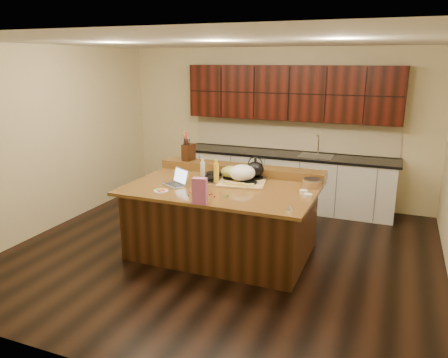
% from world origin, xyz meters
% --- Properties ---
extents(room, '(5.52, 5.02, 2.72)m').
position_xyz_m(room, '(0.00, 0.00, 1.35)').
color(room, black).
rests_on(room, ground).
extents(island, '(2.40, 1.60, 0.92)m').
position_xyz_m(island, '(0.00, 0.00, 0.46)').
color(island, black).
rests_on(island, ground).
extents(back_ledge, '(2.40, 0.30, 0.12)m').
position_xyz_m(back_ledge, '(0.00, 0.70, 0.98)').
color(back_ledge, black).
rests_on(back_ledge, island).
extents(cooktop, '(0.92, 0.52, 0.05)m').
position_xyz_m(cooktop, '(0.00, 0.30, 0.94)').
color(cooktop, gray).
rests_on(cooktop, island).
extents(back_counter, '(3.70, 0.66, 2.40)m').
position_xyz_m(back_counter, '(0.30, 2.23, 0.98)').
color(back_counter, silver).
rests_on(back_counter, ground).
extents(kettle, '(0.29, 0.29, 0.21)m').
position_xyz_m(kettle, '(0.30, 0.43, 1.07)').
color(kettle, black).
rests_on(kettle, cooktop).
extents(green_bowl, '(0.32, 0.32, 0.15)m').
position_xyz_m(green_bowl, '(0.00, 0.30, 1.04)').
color(green_bowl, olive).
rests_on(green_bowl, cooktop).
extents(laptop, '(0.38, 0.36, 0.21)m').
position_xyz_m(laptop, '(-0.56, -0.18, 0.98)').
color(laptop, '#B7B7BC').
rests_on(laptop, island).
extents(oil_bottle, '(0.08, 0.08, 0.27)m').
position_xyz_m(oil_bottle, '(-0.12, 0.08, 1.06)').
color(oil_bottle, yellow).
rests_on(oil_bottle, island).
extents(vinegar_bottle, '(0.07, 0.07, 0.25)m').
position_xyz_m(vinegar_bottle, '(-0.35, 0.15, 1.04)').
color(vinegar_bottle, silver).
rests_on(vinegar_bottle, island).
extents(wooden_tray, '(0.66, 0.53, 0.24)m').
position_xyz_m(wooden_tray, '(0.19, 0.22, 1.03)').
color(wooden_tray, tan).
rests_on(wooden_tray, island).
extents(ramekin_a, '(0.10, 0.10, 0.04)m').
position_xyz_m(ramekin_a, '(1.04, 0.06, 0.94)').
color(ramekin_a, white).
rests_on(ramekin_a, island).
extents(ramekin_b, '(0.11, 0.11, 0.04)m').
position_xyz_m(ramekin_b, '(1.12, -0.08, 0.94)').
color(ramekin_b, white).
rests_on(ramekin_b, island).
extents(ramekin_c, '(0.11, 0.11, 0.04)m').
position_xyz_m(ramekin_c, '(1.14, 0.36, 0.94)').
color(ramekin_c, white).
rests_on(ramekin_c, island).
extents(strainer_bowl, '(0.26, 0.26, 0.09)m').
position_xyz_m(strainer_bowl, '(1.08, 0.38, 0.97)').
color(strainer_bowl, '#996B3F').
rests_on(strainer_bowl, island).
extents(kitchen_timer, '(0.08, 0.08, 0.07)m').
position_xyz_m(kitchen_timer, '(1.02, -0.59, 0.96)').
color(kitchen_timer, silver).
rests_on(kitchen_timer, island).
extents(pink_bag, '(0.17, 0.11, 0.30)m').
position_xyz_m(pink_bag, '(0.03, -0.76, 1.07)').
color(pink_bag, '#C05A92').
rests_on(pink_bag, island).
extents(candy_plate, '(0.22, 0.22, 0.01)m').
position_xyz_m(candy_plate, '(-0.62, -0.50, 0.93)').
color(candy_plate, white).
rests_on(candy_plate, island).
extents(package_box, '(0.12, 0.09, 0.16)m').
position_xyz_m(package_box, '(-0.63, -0.01, 1.00)').
color(package_box, '#F2B455').
rests_on(package_box, island).
extents(utensil_crock, '(0.14, 0.14, 0.14)m').
position_xyz_m(utensil_crock, '(-0.87, 0.70, 1.11)').
color(utensil_crock, white).
rests_on(utensil_crock, back_ledge).
extents(knife_block, '(0.15, 0.22, 0.24)m').
position_xyz_m(knife_block, '(-0.83, 0.70, 1.16)').
color(knife_block, black).
rests_on(knife_block, back_ledge).
extents(gumdrop_0, '(0.02, 0.02, 0.02)m').
position_xyz_m(gumdrop_0, '(-0.03, -0.49, 0.93)').
color(gumdrop_0, red).
rests_on(gumdrop_0, island).
extents(gumdrop_1, '(0.02, 0.02, 0.02)m').
position_xyz_m(gumdrop_1, '(0.22, -0.39, 0.93)').
color(gumdrop_1, '#198C26').
rests_on(gumdrop_1, island).
extents(gumdrop_2, '(0.02, 0.02, 0.02)m').
position_xyz_m(gumdrop_2, '(0.01, -0.38, 0.93)').
color(gumdrop_2, red).
rests_on(gumdrop_2, island).
extents(gumdrop_3, '(0.02, 0.02, 0.02)m').
position_xyz_m(gumdrop_3, '(-0.22, -0.53, 0.93)').
color(gumdrop_3, '#198C26').
rests_on(gumdrop_3, island).
extents(gumdrop_4, '(0.02, 0.02, 0.02)m').
position_xyz_m(gumdrop_4, '(-0.25, -0.44, 0.93)').
color(gumdrop_4, red).
rests_on(gumdrop_4, island).
extents(gumdrop_5, '(0.02, 0.02, 0.02)m').
position_xyz_m(gumdrop_5, '(-0.12, -0.45, 0.93)').
color(gumdrop_5, '#198C26').
rests_on(gumdrop_5, island).
extents(gumdrop_6, '(0.02, 0.02, 0.02)m').
position_xyz_m(gumdrop_6, '(0.09, -0.48, 0.93)').
color(gumdrop_6, red).
rests_on(gumdrop_6, island).
extents(gumdrop_7, '(0.02, 0.02, 0.02)m').
position_xyz_m(gumdrop_7, '(0.23, -0.45, 0.93)').
color(gumdrop_7, '#198C26').
rests_on(gumdrop_7, island).
extents(gumdrop_8, '(0.02, 0.02, 0.02)m').
position_xyz_m(gumdrop_8, '(0.01, -0.42, 0.93)').
color(gumdrop_8, red).
rests_on(gumdrop_8, island).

